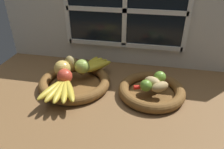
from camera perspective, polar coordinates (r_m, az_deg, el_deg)
The scene contains 15 objects.
ground_plane at distance 104.80cm, azimuth 0.65°, elevation -4.64°, with size 140.00×90.00×3.00cm, color brown.
back_wall at distance 119.30cm, azimuth 3.52°, elevation 15.37°, with size 140.00×4.60×55.00cm.
fruit_bowl_left at distance 106.76cm, azimuth -9.79°, elevation -2.04°, with size 34.56×34.56×4.73cm.
fruit_bowl_right at distance 100.76cm, azimuth 10.41°, elevation -4.26°, with size 30.46×30.46×4.73cm.
apple_green_back at distance 107.11cm, azimuth -7.91°, elevation 2.12°, with size 7.43×7.43×7.43cm, color #99B74C.
apple_red_front at distance 100.62cm, azimuth -12.41°, elevation -0.46°, with size 7.02×7.02×7.02cm, color #CC422D.
apple_golden_left at distance 106.60cm, azimuth -12.96°, elevation 1.62°, with size 8.00×8.00×8.00cm, color #DBB756.
pear_brown at distance 109.72cm, azimuth -10.96°, elevation 2.86°, with size 5.57×6.06×8.45cm, color olive.
banana_bunch_front at distance 95.09cm, azimuth -13.39°, elevation -3.89°, with size 17.59×19.83×3.31cm.
banana_bunch_back at distance 111.96cm, azimuth -4.89°, elevation 2.44°, with size 14.30×19.14×3.34cm.
potato_large at distance 98.13cm, azimuth 10.67°, elevation -1.92°, with size 7.53×4.97×4.64cm, color tan.
potato_small at distance 95.43cm, azimuth 12.59°, elevation -3.18°, with size 8.36×4.43×4.59cm, color tan.
lime_near at distance 94.54cm, azimuth 8.96°, elevation -2.90°, with size 5.21×5.21×5.21cm, color olive.
lime_far at distance 101.45cm, azimuth 12.55°, elevation -0.66°, with size 5.63×5.63×5.63cm, color #6B9E33.
chili_pepper at distance 97.09cm, azimuth 9.92°, elevation -3.12°, with size 2.09×2.09×14.27cm, color red.
Camera 1 is at (15.78, -84.44, 58.55)cm, focal length 34.51 mm.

